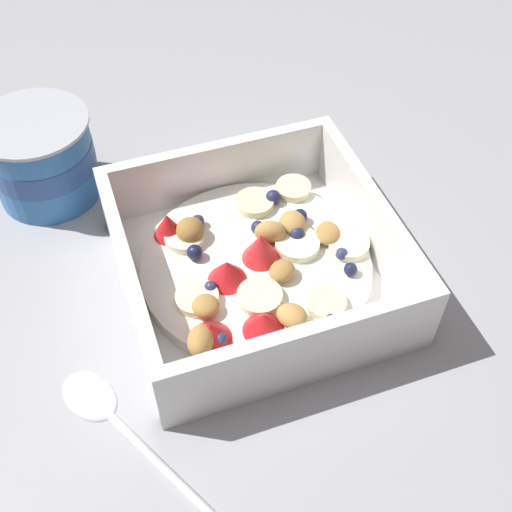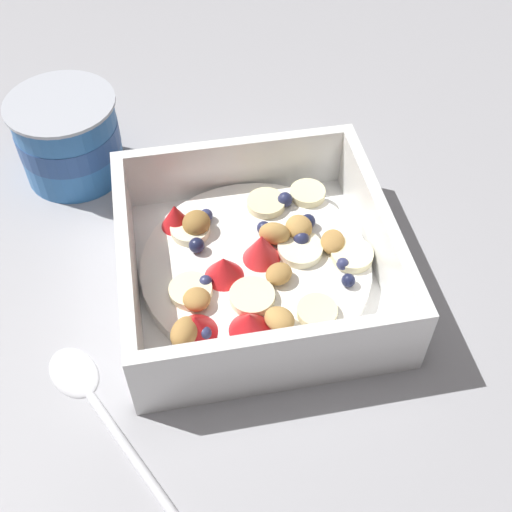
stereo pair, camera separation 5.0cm
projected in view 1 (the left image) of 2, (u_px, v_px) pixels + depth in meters
ground_plane at (249, 292)px, 0.52m from camera, size 2.40×2.40×0.00m
fruit_bowl at (255, 265)px, 0.51m from camera, size 0.21×0.21×0.07m
spoon at (113, 417)px, 0.44m from camera, size 0.10×0.16×0.01m
yogurt_cup at (42, 157)px, 0.57m from camera, size 0.10×0.10×0.08m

